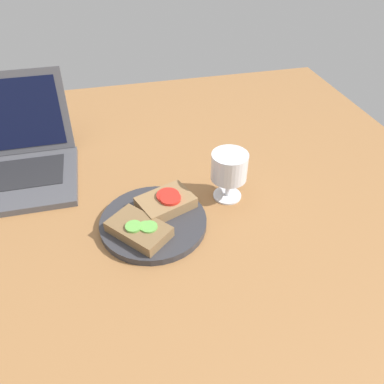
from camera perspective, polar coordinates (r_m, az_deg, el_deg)
The scene contains 5 objects.
wooden_table at distance 81.20cm, azimuth -4.81°, elevation -4.33°, with size 140.00×140.00×3.00cm, color #9E6B3D.
plate at distance 77.65cm, azimuth -5.89°, elevation -4.60°, with size 21.94×21.94×1.54cm, color #333338.
sandwich_with_cucumber at distance 73.77cm, azimuth -8.09°, elevation -5.62°, with size 13.23×13.78×2.72cm.
sandwich_with_tomato at distance 78.88cm, azimuth -3.97°, elevation -1.51°, with size 13.18×11.27×3.08cm.
wine_glass at distance 80.35cm, azimuth 5.69°, elevation 3.61°, with size 7.87×7.87×11.26cm.
Camera 1 is at (-7.06, -58.50, 57.38)cm, focal length 35.00 mm.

